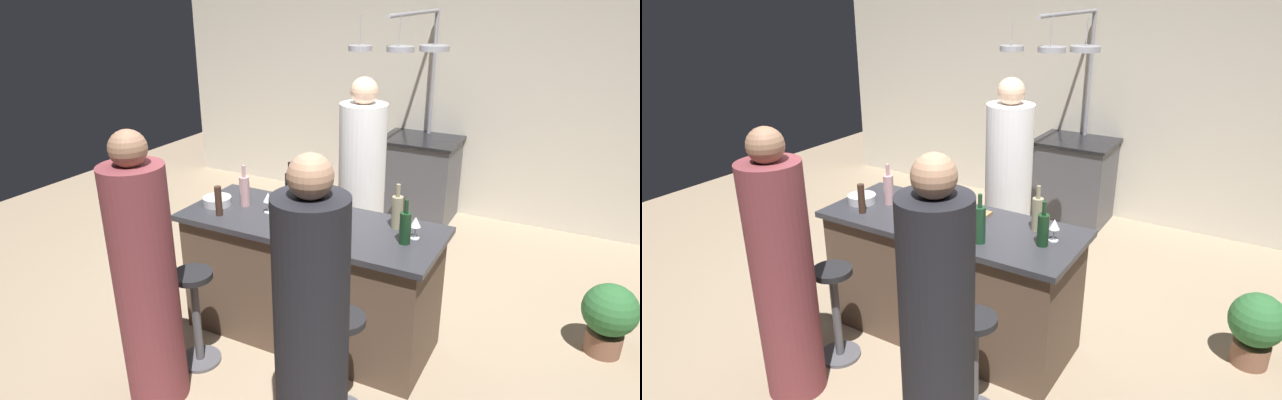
% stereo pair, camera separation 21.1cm
% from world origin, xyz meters
% --- Properties ---
extents(ground_plane, '(9.00, 9.00, 0.00)m').
position_xyz_m(ground_plane, '(0.00, 0.00, 0.00)').
color(ground_plane, gray).
extents(back_wall, '(6.40, 0.16, 2.60)m').
position_xyz_m(back_wall, '(0.00, 2.85, 1.30)').
color(back_wall, beige).
rests_on(back_wall, ground_plane).
extents(kitchen_island, '(1.80, 0.72, 0.90)m').
position_xyz_m(kitchen_island, '(0.00, 0.00, 0.45)').
color(kitchen_island, brown).
rests_on(kitchen_island, ground_plane).
extents(stove_range, '(0.80, 0.64, 0.89)m').
position_xyz_m(stove_range, '(0.00, 2.45, 0.45)').
color(stove_range, '#47474C').
rests_on(stove_range, ground_plane).
extents(chef, '(0.37, 0.37, 1.75)m').
position_xyz_m(chef, '(0.02, 0.83, 0.81)').
color(chef, white).
rests_on(chef, ground_plane).
extents(bar_stool_right, '(0.28, 0.28, 0.68)m').
position_xyz_m(bar_stool_right, '(0.54, -0.62, 0.38)').
color(bar_stool_right, '#4C4C51').
rests_on(bar_stool_right, ground_plane).
extents(guest_right, '(0.36, 0.36, 1.72)m').
position_xyz_m(guest_right, '(0.56, -1.01, 0.80)').
color(guest_right, black).
rests_on(guest_right, ground_plane).
extents(bar_stool_left, '(0.28, 0.28, 0.68)m').
position_xyz_m(bar_stool_left, '(-0.52, -0.62, 0.38)').
color(bar_stool_left, '#4C4C51').
rests_on(bar_stool_left, ground_plane).
extents(guest_left, '(0.36, 0.36, 1.69)m').
position_xyz_m(guest_left, '(-0.54, -0.98, 0.78)').
color(guest_left, brown).
rests_on(guest_left, ground_plane).
extents(overhead_pot_rack, '(0.87, 1.40, 2.17)m').
position_xyz_m(overhead_pot_rack, '(0.04, 1.94, 1.67)').
color(overhead_pot_rack, gray).
rests_on(overhead_pot_rack, ground_plane).
extents(potted_plant, '(0.36, 0.36, 0.52)m').
position_xyz_m(potted_plant, '(1.90, 0.75, 0.30)').
color(potted_plant, brown).
rests_on(potted_plant, ground_plane).
extents(cutting_board, '(0.32, 0.22, 0.02)m').
position_xyz_m(cutting_board, '(0.03, 0.14, 0.91)').
color(cutting_board, '#997047').
rests_on(cutting_board, kitchen_island).
extents(pepper_mill, '(0.05, 0.05, 0.21)m').
position_xyz_m(pepper_mill, '(-0.60, -0.20, 1.01)').
color(pepper_mill, '#382319').
rests_on(pepper_mill, kitchen_island).
extents(wine_bottle_red, '(0.07, 0.07, 0.29)m').
position_xyz_m(wine_bottle_red, '(0.68, -0.02, 1.01)').
color(wine_bottle_red, '#143319').
rests_on(wine_bottle_red, kitchen_island).
extents(wine_bottle_green, '(0.07, 0.07, 0.32)m').
position_xyz_m(wine_bottle_green, '(0.33, -0.19, 1.02)').
color(wine_bottle_green, '#193D23').
rests_on(wine_bottle_green, kitchen_island).
extents(wine_bottle_rose, '(0.07, 0.07, 0.30)m').
position_xyz_m(wine_bottle_rose, '(-0.55, 0.03, 1.02)').
color(wine_bottle_rose, '#B78C8E').
rests_on(wine_bottle_rose, kitchen_island).
extents(wine_bottle_dark, '(0.07, 0.07, 0.33)m').
position_xyz_m(wine_bottle_dark, '(-0.25, 0.17, 1.03)').
color(wine_bottle_dark, black).
rests_on(wine_bottle_dark, kitchen_island).
extents(wine_bottle_white, '(0.07, 0.07, 0.30)m').
position_xyz_m(wine_bottle_white, '(0.55, 0.17, 1.02)').
color(wine_bottle_white, gray).
rests_on(wine_bottle_white, kitchen_island).
extents(wine_glass_near_right_guest, '(0.07, 0.07, 0.15)m').
position_xyz_m(wine_glass_near_right_guest, '(-0.33, -0.00, 1.01)').
color(wine_glass_near_right_guest, silver).
rests_on(wine_glass_near_right_guest, kitchen_island).
extents(wine_glass_by_chef, '(0.07, 0.07, 0.15)m').
position_xyz_m(wine_glass_by_chef, '(-0.28, 0.07, 1.01)').
color(wine_glass_by_chef, silver).
rests_on(wine_glass_by_chef, kitchen_island).
extents(wine_glass_near_left_guest, '(0.07, 0.07, 0.15)m').
position_xyz_m(wine_glass_near_left_guest, '(0.71, 0.07, 1.01)').
color(wine_glass_near_left_guest, silver).
rests_on(wine_glass_near_left_guest, kitchen_island).
extents(mixing_bowl_ceramic, '(0.21, 0.21, 0.07)m').
position_xyz_m(mixing_bowl_ceramic, '(0.07, -0.15, 0.94)').
color(mixing_bowl_ceramic, silver).
rests_on(mixing_bowl_ceramic, kitchen_island).
extents(mixing_bowl_steel, '(0.21, 0.21, 0.06)m').
position_xyz_m(mixing_bowl_steel, '(-0.73, -0.05, 0.93)').
color(mixing_bowl_steel, '#B7B7BC').
rests_on(mixing_bowl_steel, kitchen_island).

